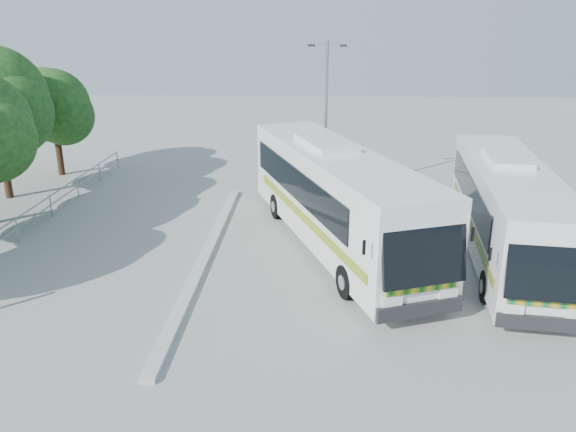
{
  "coord_description": "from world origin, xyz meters",
  "views": [
    {
      "loc": [
        1.59,
        -17.25,
        8.25
      ],
      "look_at": [
        0.76,
        1.87,
        1.63
      ],
      "focal_mm": 35.0,
      "sensor_mm": 36.0,
      "label": 1
    }
  ],
  "objects_px": {
    "coach_main": "(335,195)",
    "lamppost": "(326,113)",
    "tree_far_e": "(54,106)",
    "coach_adjacent": "(507,208)"
  },
  "relations": [
    {
      "from": "tree_far_e",
      "to": "lamppost",
      "type": "bearing_deg",
      "value": -12.22
    },
    {
      "from": "coach_adjacent",
      "to": "lamppost",
      "type": "distance_m",
      "value": 10.29
    },
    {
      "from": "lamppost",
      "to": "tree_far_e",
      "type": "bearing_deg",
      "value": 174.49
    },
    {
      "from": "tree_far_e",
      "to": "lamppost",
      "type": "xyz_separation_m",
      "value": [
        14.88,
        -3.22,
        0.23
      ]
    },
    {
      "from": "coach_main",
      "to": "lamppost",
      "type": "distance_m",
      "value": 7.23
    },
    {
      "from": "coach_main",
      "to": "coach_adjacent",
      "type": "height_order",
      "value": "coach_main"
    },
    {
      "from": "lamppost",
      "to": "coach_adjacent",
      "type": "bearing_deg",
      "value": -43.3
    },
    {
      "from": "coach_adjacent",
      "to": "lamppost",
      "type": "bearing_deg",
      "value": 137.48
    },
    {
      "from": "tree_far_e",
      "to": "coach_adjacent",
      "type": "bearing_deg",
      "value": -27.09
    },
    {
      "from": "lamppost",
      "to": "coach_main",
      "type": "bearing_deg",
      "value": -81.2
    }
  ]
}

